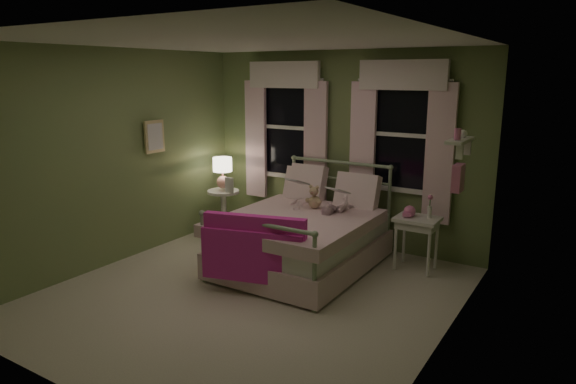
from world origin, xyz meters
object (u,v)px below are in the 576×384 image
Objects in this scene: teddy_bear at (314,199)px; table_lamp at (223,170)px; nightstand_left at (224,206)px; bed at (302,237)px; child_right at (341,188)px; nightstand_right at (417,226)px; child_left at (301,183)px.

table_lamp is (-1.65, 0.26, 0.16)m from teddy_bear.
table_lamp is (0.00, 0.00, 0.54)m from nightstand_left.
bed is 1.82m from table_lamp.
bed is at bearing -17.96° from nightstand_left.
bed is 0.76m from child_right.
child_right is at bearing 56.58° from bed.
bed is at bearing 64.88° from child_right.
bed reaches higher than nightstand_left.
child_right reaches higher than teddy_bear.
teddy_bear is 1.27m from nightstand_right.
bed is 4.51× the size of table_lamp.
child_left is 1.61× the size of table_lamp.
child_left is 1.47m from nightstand_left.
child_right is 1.13× the size of nightstand_left.
child_left is at bearing -4.21° from nightstand_left.
nightstand_left is 1.44× the size of table_lamp.
child_left is 1.37m from table_lamp.
child_right reaches higher than bed.
child_right reaches higher than nightstand_right.
nightstand_right is (1.20, 0.63, 0.17)m from bed.
bed is 0.50m from teddy_bear.
nightstand_left is at bearing -178.14° from nightstand_right.
table_lamp is (-1.37, 0.10, 0.02)m from child_left.
table_lamp is 2.87m from nightstand_right.
nightstand_left is at bearing 171.08° from teddy_bear.
teddy_bear is 0.45× the size of nightstand_left.
teddy_bear is (-0.28, -0.16, -0.14)m from child_right.
table_lamp reaches higher than nightstand_left.
table_lamp is at bearing -178.14° from nightstand_right.
nightstand_right is at bearing 1.86° from nightstand_left.
child_left reaches higher than nightstand_right.
teddy_bear is at bearing -8.92° from table_lamp.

